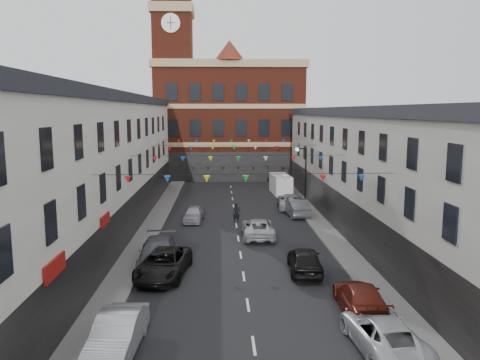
{
  "coord_description": "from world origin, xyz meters",
  "views": [
    {
      "loc": [
        -1.31,
        -29.65,
        9.4
      ],
      "look_at": [
        0.34,
        9.02,
        3.66
      ],
      "focal_mm": 35.0,
      "sensor_mm": 36.0,
      "label": 1
    }
  ],
  "objects": [
    {
      "name": "pedestrian",
      "position": [
        0.03,
        8.89,
        0.86
      ],
      "size": [
        0.68,
        0.51,
        1.71
      ],
      "primitive_type": "imported",
      "rotation": [
        0.0,
        0.0,
        -0.17
      ],
      "color": "black",
      "rests_on": "ground"
    },
    {
      "name": "car_right_b",
      "position": [
        5.08,
        -12.57,
        0.7
      ],
      "size": [
        2.62,
        5.18,
        1.4
      ],
      "primitive_type": "imported",
      "rotation": [
        0.0,
        0.0,
        3.2
      ],
      "color": "#B3B7BC",
      "rests_on": "ground"
    },
    {
      "name": "car_left_b",
      "position": [
        -5.37,
        -12.3,
        0.77
      ],
      "size": [
        1.86,
        4.73,
        1.53
      ],
      "primitive_type": "imported",
      "rotation": [
        0.0,
        0.0,
        -0.05
      ],
      "color": "#ABAFB3",
      "rests_on": "ground"
    },
    {
      "name": "terrace_right",
      "position": [
        11.78,
        1.0,
        4.85
      ],
      "size": [
        8.4,
        56.0,
        9.7
      ],
      "color": "beige",
      "rests_on": "ground"
    },
    {
      "name": "car_right_e",
      "position": [
        5.5,
        11.57,
        0.77
      ],
      "size": [
        2.08,
        4.81,
        1.54
      ],
      "primitive_type": "imported",
      "rotation": [
        0.0,
        0.0,
        3.24
      ],
      "color": "#4E5256",
      "rests_on": "ground"
    },
    {
      "name": "ground",
      "position": [
        0.0,
        0.0,
        0.0
      ],
      "size": [
        160.0,
        160.0,
        0.0
      ],
      "primitive_type": "plane",
      "color": "black",
      "rests_on": "ground"
    },
    {
      "name": "moving_car",
      "position": [
        1.5,
        4.44,
        0.7
      ],
      "size": [
        2.4,
        5.08,
        1.4
      ],
      "primitive_type": "imported",
      "rotation": [
        0.0,
        0.0,
        3.13
      ],
      "color": "#B1B5B8",
      "rests_on": "ground"
    },
    {
      "name": "pavement_left",
      "position": [
        -6.9,
        2.0,
        0.07
      ],
      "size": [
        1.8,
        64.0,
        0.15
      ],
      "primitive_type": "cube",
      "color": "#605E5B",
      "rests_on": "ground"
    },
    {
      "name": "car_right_c",
      "position": [
        5.22,
        -9.09,
        0.72
      ],
      "size": [
        2.39,
        5.08,
        1.43
      ],
      "primitive_type": "imported",
      "rotation": [
        0.0,
        0.0,
        3.06
      ],
      "color": "maroon",
      "rests_on": "ground"
    },
    {
      "name": "distant_hill",
      "position": [
        -4.0,
        62.0,
        5.0
      ],
      "size": [
        40.0,
        14.0,
        10.0
      ],
      "primitive_type": "cube",
      "color": "#2B4520",
      "rests_on": "ground"
    },
    {
      "name": "car_right_d",
      "position": [
        3.6,
        -3.53,
        0.77
      ],
      "size": [
        2.12,
        4.63,
        1.54
      ],
      "primitive_type": "imported",
      "rotation": [
        0.0,
        0.0,
        3.07
      ],
      "color": "black",
      "rests_on": "ground"
    },
    {
      "name": "white_van",
      "position": [
        5.6,
        22.88,
        1.08
      ],
      "size": [
        2.14,
        4.97,
        2.16
      ],
      "primitive_type": "cube",
      "rotation": [
        0.0,
        0.0,
        0.06
      ],
      "color": "white",
      "rests_on": "ground"
    },
    {
      "name": "clock_tower",
      "position": [
        -7.5,
        35.0,
        14.93
      ],
      "size": [
        5.6,
        5.6,
        30.0
      ],
      "color": "maroon",
      "rests_on": "ground"
    },
    {
      "name": "car_left_d",
      "position": [
        -5.16,
        -1.74,
        0.8
      ],
      "size": [
        2.48,
        5.58,
        1.59
      ],
      "primitive_type": "imported",
      "rotation": [
        0.0,
        0.0,
        0.05
      ],
      "color": "#474950",
      "rests_on": "ground"
    },
    {
      "name": "civic_building",
      "position": [
        0.0,
        37.95,
        8.14
      ],
      "size": [
        20.6,
        13.3,
        18.5
      ],
      "color": "maroon",
      "rests_on": "ground"
    },
    {
      "name": "street_lamp",
      "position": [
        6.55,
        14.0,
        3.9
      ],
      "size": [
        1.1,
        0.36,
        6.0
      ],
      "color": "black",
      "rests_on": "ground"
    },
    {
      "name": "car_left_e",
      "position": [
        -3.6,
        9.66,
        0.67
      ],
      "size": [
        1.8,
        4.02,
        1.34
      ],
      "primitive_type": "imported",
      "rotation": [
        0.0,
        0.0,
        -0.06
      ],
      "color": "#92939A",
      "rests_on": "ground"
    },
    {
      "name": "terrace_left",
      "position": [
        -11.78,
        1.0,
        5.35
      ],
      "size": [
        8.4,
        56.0,
        10.7
      ],
      "color": "beige",
      "rests_on": "ground"
    },
    {
      "name": "pavement_right",
      "position": [
        6.9,
        2.0,
        0.07
      ],
      "size": [
        1.8,
        64.0,
        0.15
      ],
      "primitive_type": "cube",
      "color": "#605E5B",
      "rests_on": "ground"
    },
    {
      "name": "car_left_c",
      "position": [
        -4.58,
        -3.77,
        0.75
      ],
      "size": [
        3.18,
        5.71,
        1.51
      ],
      "primitive_type": "imported",
      "rotation": [
        0.0,
        0.0,
        -0.13
      ],
      "color": "black",
      "rests_on": "ground"
    },
    {
      "name": "car_right_f",
      "position": [
        5.5,
        14.59,
        0.73
      ],
      "size": [
        2.84,
        5.45,
        1.46
      ],
      "primitive_type": "imported",
      "rotation": [
        0.0,
        0.0,
        3.06
      ],
      "color": "#A4A6A9",
      "rests_on": "ground"
    }
  ]
}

